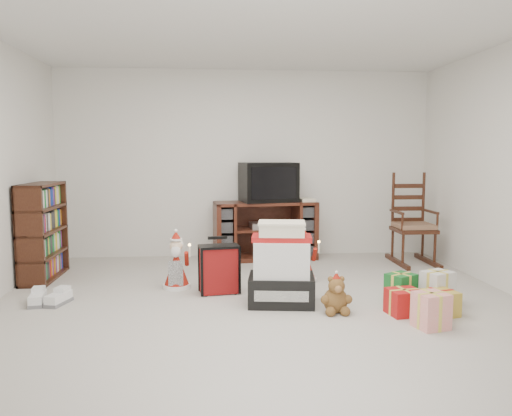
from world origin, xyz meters
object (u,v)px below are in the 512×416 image
at_px(mrs_claus_figurine, 176,266).
at_px(crt_television, 268,182).
at_px(red_suitcase, 219,269).
at_px(santa_figurine, 304,261).
at_px(sneaker_pair, 48,299).
at_px(gift_pile, 281,269).
at_px(gift_cluster, 418,298).
at_px(rocking_chair, 412,231).
at_px(bookshelf, 43,233).
at_px(tv_stand, 265,230).
at_px(teddy_bear, 336,297).

bearing_deg(mrs_claus_figurine, crt_television, 51.00).
relative_size(red_suitcase, crt_television, 0.73).
height_order(santa_figurine, sneaker_pair, santa_figurine).
distance_m(gift_pile, mrs_claus_figurine, 1.21).
xyz_separation_m(mrs_claus_figurine, gift_cluster, (2.17, -1.00, -0.10)).
bearing_deg(gift_pile, mrs_claus_figurine, 154.96).
height_order(rocking_chair, gift_pile, rocking_chair).
relative_size(bookshelf, sneaker_pair, 2.82).
distance_m(rocking_chair, red_suitcase, 2.75).
relative_size(bookshelf, gift_pile, 1.42).
bearing_deg(gift_pile, bookshelf, 162.64).
bearing_deg(sneaker_pair, tv_stand, 41.12).
distance_m(mrs_claus_figurine, crt_television, 1.92).
height_order(teddy_bear, gift_cluster, teddy_bear).
bearing_deg(mrs_claus_figurine, sneaker_pair, -157.18).
relative_size(teddy_bear, gift_cluster, 0.37).
bearing_deg(teddy_bear, santa_figurine, 94.41).
xyz_separation_m(red_suitcase, mrs_claus_figurine, (-0.44, 0.24, -0.02)).
relative_size(bookshelf, rocking_chair, 0.89).
height_order(rocking_chair, santa_figurine, rocking_chair).
distance_m(rocking_chair, teddy_bear, 2.42).
bearing_deg(red_suitcase, gift_cluster, -33.02).
relative_size(rocking_chair, gift_pile, 1.59).
bearing_deg(gift_pile, rocking_chair, 48.11).
bearing_deg(tv_stand, bookshelf, -167.97).
distance_m(red_suitcase, teddy_bear, 1.24).
xyz_separation_m(teddy_bear, sneaker_pair, (-2.60, 0.46, -0.09)).
relative_size(santa_figurine, mrs_claus_figurine, 0.97).
height_order(tv_stand, gift_cluster, tv_stand).
bearing_deg(teddy_bear, rocking_chair, 52.84).
bearing_deg(bookshelf, santa_figurine, -7.33).
xyz_separation_m(bookshelf, rocking_chair, (4.41, 0.45, -0.11)).
distance_m(red_suitcase, santa_figurine, 1.01).
xyz_separation_m(bookshelf, crt_television, (2.61, 0.84, 0.50)).
xyz_separation_m(red_suitcase, gift_cluster, (1.73, -0.76, -0.12)).
height_order(red_suitcase, crt_television, crt_television).
relative_size(rocking_chair, mrs_claus_figurine, 1.99).
xyz_separation_m(gift_pile, teddy_bear, (0.44, -0.30, -0.19)).
xyz_separation_m(bookshelf, santa_figurine, (2.87, -0.37, -0.29)).
bearing_deg(crt_television, teddy_bear, -92.22).
bearing_deg(gift_pile, tv_stand, 96.09).
height_order(gift_pile, crt_television, crt_television).
distance_m(red_suitcase, mrs_claus_figurine, 0.50).
bearing_deg(gift_cluster, bookshelf, 157.43).
xyz_separation_m(bookshelf, mrs_claus_figurine, (1.51, -0.52, -0.28)).
bearing_deg(sneaker_pair, santa_figurine, 15.48).
xyz_separation_m(santa_figurine, mrs_claus_figurine, (-1.37, -0.15, 0.01)).
xyz_separation_m(teddy_bear, mrs_claus_figurine, (-1.45, 0.94, 0.09)).
bearing_deg(teddy_bear, tv_stand, 99.63).
bearing_deg(sneaker_pair, gift_cluster, -7.63).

